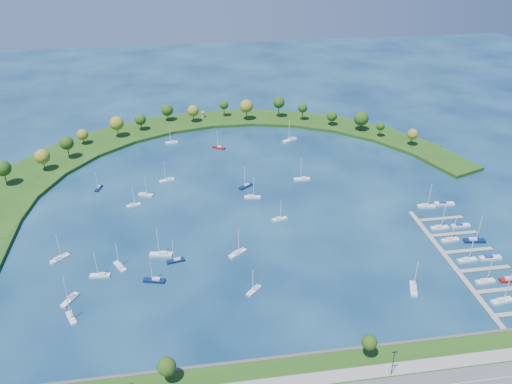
{
  "coord_description": "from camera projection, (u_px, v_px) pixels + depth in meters",
  "views": [
    {
      "loc": [
        -29.7,
        -221.1,
        132.05
      ],
      "look_at": [
        5.0,
        5.0,
        4.0
      ],
      "focal_mm": 36.03,
      "sensor_mm": 36.0,
      "label": 1
    }
  ],
  "objects": [
    {
      "name": "moored_boat_2",
      "position": [
        120.0,
        266.0,
        213.47
      ],
      "size": [
        6.07,
        8.04,
        11.81
      ],
      "rotation": [
        0.0,
        0.0,
        2.11
      ],
      "color": "white",
      "rests_on": "ground"
    },
    {
      "name": "moored_boat_12",
      "position": [
        219.0,
        147.0,
        318.39
      ],
      "size": [
        8.14,
        6.15,
        11.95
      ],
      "rotation": [
        0.0,
        0.0,
        2.6
      ],
      "color": "maroon",
      "rests_on": "ground"
    },
    {
      "name": "docked_boat_3",
      "position": [
        511.0,
        279.0,
        205.84
      ],
      "size": [
        8.92,
        3.1,
        12.88
      ],
      "rotation": [
        0.0,
        0.0,
        -0.07
      ],
      "color": "maroon",
      "rests_on": "ground"
    },
    {
      "name": "moored_boat_18",
      "position": [
        246.0,
        186.0,
        274.56
      ],
      "size": [
        8.11,
        6.66,
        12.17
      ],
      "rotation": [
        0.0,
        0.0,
        3.75
      ],
      "color": "#0A1942",
      "rests_on": "ground"
    },
    {
      "name": "moored_boat_15",
      "position": [
        71.0,
        317.0,
        186.99
      ],
      "size": [
        5.09,
        7.88,
        11.27
      ],
      "rotation": [
        0.0,
        0.0,
        5.13
      ],
      "color": "white",
      "rests_on": "ground"
    },
    {
      "name": "breakwater_trees",
      "position": [
        201.0,
        123.0,
        326.42
      ],
      "size": [
        241.03,
        91.19,
        14.91
      ],
      "color": "#382314",
      "rests_on": "breakwater"
    },
    {
      "name": "docked_boat_2",
      "position": [
        485.0,
        281.0,
        205.04
      ],
      "size": [
        8.09,
        2.67,
        11.72
      ],
      "rotation": [
        0.0,
        0.0,
        0.06
      ],
      "color": "white",
      "rests_on": "ground"
    },
    {
      "name": "moored_boat_6",
      "position": [
        176.0,
        260.0,
        217.04
      ],
      "size": [
        7.91,
        3.55,
        11.24
      ],
      "rotation": [
        0.0,
        0.0,
        3.33
      ],
      "color": "#0A1942",
      "rests_on": "ground"
    },
    {
      "name": "docked_boat_5",
      "position": [
        490.0,
        258.0,
        218.82
      ],
      "size": [
        9.47,
        3.06,
        1.91
      ],
      "rotation": [
        0.0,
        0.0,
        -0.05
      ],
      "color": "white",
      "rests_on": "ground"
    },
    {
      "name": "docked_boat_7",
      "position": [
        474.0,
        240.0,
        229.87
      ],
      "size": [
        9.73,
        3.89,
        13.9
      ],
      "rotation": [
        0.0,
        0.0,
        -0.13
      ],
      "color": "#0A1942",
      "rests_on": "ground"
    },
    {
      "name": "moored_boat_16",
      "position": [
        172.0,
        142.0,
        325.26
      ],
      "size": [
        7.83,
        2.77,
        11.29
      ],
      "rotation": [
        0.0,
        0.0,
        3.22
      ],
      "color": "white",
      "rests_on": "ground"
    },
    {
      "name": "dock_system",
      "position": [
        466.0,
        261.0,
        217.63
      ],
      "size": [
        24.28,
        82.0,
        1.6
      ],
      "color": "gray",
      "rests_on": "ground"
    },
    {
      "name": "docked_boat_4",
      "position": [
        467.0,
        259.0,
        217.37
      ],
      "size": [
        8.48,
        2.76,
        12.31
      ],
      "rotation": [
        0.0,
        0.0,
        0.05
      ],
      "color": "white",
      "rests_on": "ground"
    },
    {
      "name": "harbor_tower",
      "position": [
        203.0,
        115.0,
        358.73
      ],
      "size": [
        2.6,
        2.6,
        4.03
      ],
      "color": "gray",
      "rests_on": "breakwater"
    },
    {
      "name": "breakwater",
      "position": [
        156.0,
        166.0,
        294.53
      ],
      "size": [
        286.74,
        247.64,
        2.0
      ],
      "color": "#1F4512",
      "rests_on": "ground"
    },
    {
      "name": "ground",
      "position": [
        248.0,
        204.0,
        259.13
      ],
      "size": [
        700.0,
        700.0,
        0.0
      ],
      "primitive_type": "plane",
      "color": "#071F3E",
      "rests_on": "ground"
    },
    {
      "name": "moored_boat_7",
      "position": [
        134.0,
        204.0,
        257.37
      ],
      "size": [
        7.31,
        4.23,
        10.37
      ],
      "rotation": [
        0.0,
        0.0,
        0.34
      ],
      "color": "white",
      "rests_on": "ground"
    },
    {
      "name": "docked_boat_8",
      "position": [
        440.0,
        227.0,
        239.18
      ],
      "size": [
        8.48,
        2.42,
        12.45
      ],
      "rotation": [
        0.0,
        0.0,
        0.01
      ],
      "color": "white",
      "rests_on": "ground"
    },
    {
      "name": "moored_boat_9",
      "position": [
        70.0,
        299.0,
        195.45
      ],
      "size": [
        6.29,
        8.49,
        12.41
      ],
      "rotation": [
        0.0,
        0.0,
        4.19
      ],
      "color": "white",
      "rests_on": "ground"
    },
    {
      "name": "moored_boat_10",
      "position": [
        290.0,
        140.0,
        328.21
      ],
      "size": [
        10.07,
        7.27,
        14.65
      ],
      "rotation": [
        0.0,
        0.0,
        3.65
      ],
      "color": "white",
      "rests_on": "ground"
    },
    {
      "name": "docked_boat_11",
      "position": [
        444.0,
        203.0,
        258.48
      ],
      "size": [
        10.07,
        4.06,
        2.0
      ],
      "rotation": [
        0.0,
        0.0,
        -0.14
      ],
      "color": "white",
      "rests_on": "ground"
    },
    {
      "name": "moored_boat_5",
      "position": [
        161.0,
        254.0,
        220.72
      ],
      "size": [
        9.99,
        4.36,
        14.21
      ],
      "rotation": [
        0.0,
        0.0,
        2.97
      ],
      "color": "white",
      "rests_on": "ground"
    },
    {
      "name": "moored_boat_4",
      "position": [
        279.0,
        218.0,
        245.96
      ],
      "size": [
        7.68,
        3.43,
        10.91
      ],
      "rotation": [
        0.0,
        0.0,
        0.19
      ],
      "color": "white",
      "rests_on": "ground"
    },
    {
      "name": "moored_boat_17",
      "position": [
        238.0,
        253.0,
        221.58
      ],
      "size": [
        8.63,
        7.16,
        12.99
      ],
      "rotation": [
        0.0,
        0.0,
        0.62
      ],
      "color": "white",
      "rests_on": "ground"
    },
    {
      "name": "moored_boat_13",
      "position": [
        302.0,
        179.0,
        281.65
      ],
      "size": [
        8.85,
        2.63,
        12.94
      ],
      "rotation": [
        0.0,
        0.0,
        3.12
      ],
      "color": "white",
      "rests_on": "ground"
    },
    {
      "name": "moored_boat_11",
      "position": [
        413.0,
        288.0,
        200.99
      ],
      "size": [
        5.35,
        9.13,
        12.96
      ],
      "rotation": [
        0.0,
        0.0,
        1.22
      ],
      "color": "white",
      "rests_on": "ground"
    },
    {
      "name": "moored_boat_0",
      "position": [
        154.0,
        280.0,
        205.58
      ],
      "size": [
        9.05,
        4.5,
        12.82
      ],
      "rotation": [
        0.0,
        0.0,
        2.89
      ],
      "color": "#0A1942",
      "rests_on": "ground"
    },
    {
      "name": "moored_boat_19",
      "position": [
        254.0,
        290.0,
        200.35
      ],
      "size": [
        6.72,
        6.64,
        10.84
      ],
      "rotation": [
        0.0,
        0.0,
        3.92
      ],
      "color": "white",
      "rests_on": "ground"
    },
    {
      "name": "docked_boat_6",
      "position": [
        450.0,
        239.0,
        230.42
      ],
      "size": [
        8.4,
        3.06,
        12.09
      ],
      "rotation": [
        0.0,
        0.0,
        0.09
      ],
      "color": "white",
      "rests_on": "ground"
    },
    {
      "name": "docked_boat_10",
      "position": [
        426.0,
        206.0,
        256.29
      ],
      "size": [
        9.01,
        3.78,
        12.84
      ],
      "rotation": [
        0.0,
        0.0,
        -0.16
      ],
      "color": "white",
      "rests_on": "ground"
    },
    {
      "name": "moored_boat_8",
      "position": [
        100.0,
        275.0,
        208.35
      ],
      "size": [
        8.27,
        3.07,
        11.88
      ],
      "rotation": [
        0.0,
        0.0,
        3.04
      ],
      "color": "white",
      "rests_on": "ground"
    },
    {
      "name": "moored_boat_21",
      "position": [
        252.0,
        197.0,
        264.32
      ],
      "size": [
        8.46,
        3.32,
        12.1
      ],
      "rotation": [
        0.0,
        0.0,
        6.16
      ],
      "color": "white",
      "rests_on": "ground"
    },
    {
      "name": "moored_boat_3",
      "position": [
        98.0,
        187.0,
        272.89
      ],
      "size": [
        3.69,
        7.19,
        10.18
      ],
      "rotation": [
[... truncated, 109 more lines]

